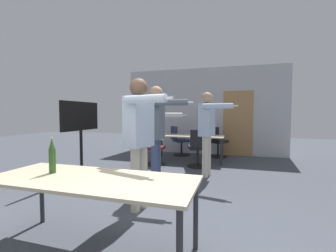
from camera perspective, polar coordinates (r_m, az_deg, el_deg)
The scene contains 13 objects.
back_wall at distance 7.52m, azimuth 9.18°, elevation 3.62°, with size 5.21×0.12×2.82m.
conference_table_near at distance 2.32m, azimuth -18.94°, elevation -13.81°, with size 2.01×0.78×0.72m.
conference_table_far at distance 6.35m, azimuth 5.29°, elevation -2.94°, with size 1.94×0.76×0.72m.
tv_screen at distance 5.00m, azimuth -21.28°, elevation -1.00°, with size 0.44×1.13×1.58m.
person_left_plaid at distance 3.97m, azimuth -2.87°, elevation -0.02°, with size 0.83×0.61×1.82m.
person_center_tall at distance 4.98m, azimuth -2.51°, elevation -1.30°, with size 0.84×0.59×1.57m.
person_right_polo at distance 4.80m, azimuth 10.01°, elevation 0.08°, with size 0.78×0.74×1.78m.
person_near_casual at distance 3.08m, azimuth -7.18°, elevation -1.04°, with size 0.77×0.74×1.81m.
office_chair_mid_tucked at distance 7.03m, azimuth 12.21°, elevation -4.18°, with size 0.67×0.68×0.94m.
office_chair_near_pushed at distance 7.18m, azimuth 2.90°, elevation -3.98°, with size 0.69×0.67×0.94m.
office_chair_side_rolled at distance 5.91m, azimuth -4.06°, elevation -5.77°, with size 0.56×0.52×0.90m.
office_chair_far_right at distance 5.61m, azimuth 7.67°, elevation -5.91°, with size 0.59×0.63×0.95m.
beer_bottle at distance 2.61m, azimuth -27.33°, elevation -6.83°, with size 0.07×0.07×0.37m.
Camera 1 is at (1.02, -1.50, 1.33)m, focal length 24.00 mm.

